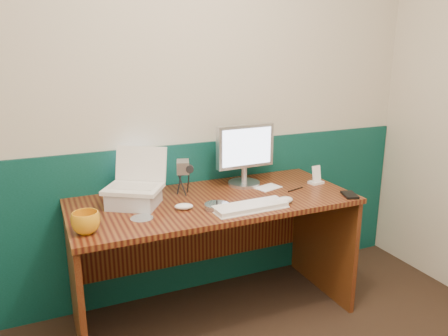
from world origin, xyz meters
name	(u,v)px	position (x,y,z in m)	size (l,w,h in m)	color
back_wall	(165,105)	(0.00, 1.75, 1.25)	(3.50, 0.04, 2.50)	beige
wainscot	(169,222)	(0.00, 1.74, 0.50)	(3.48, 0.02, 1.00)	#07352C
desk	(214,259)	(0.16, 1.38, 0.38)	(1.60, 0.70, 0.75)	#380E0A
laptop_riser	(134,198)	(-0.28, 1.45, 0.79)	(0.25, 0.21, 0.09)	silver
laptop	(132,169)	(-0.28, 1.45, 0.96)	(0.29, 0.22, 0.24)	white
monitor	(244,156)	(0.44, 1.55, 0.94)	(0.37, 0.11, 0.37)	silver
keyboard	(250,207)	(0.28, 1.15, 0.76)	(0.40, 0.13, 0.02)	white
mouse_right	(284,200)	(0.48, 1.15, 0.77)	(0.12, 0.07, 0.04)	white
mouse_left	(184,206)	(-0.05, 1.29, 0.77)	(0.10, 0.06, 0.03)	white
mug	(86,223)	(-0.56, 1.18, 0.80)	(0.13, 0.13, 0.10)	orange
camcorder	(183,177)	(0.03, 1.52, 0.85)	(0.09, 0.13, 0.21)	#A4A4A9
cd_spindle	(217,206)	(0.12, 1.22, 0.76)	(0.13, 0.13, 0.03)	silver
cd_loose_a	(142,218)	(-0.28, 1.26, 0.75)	(0.12, 0.12, 0.00)	silver
pen	(296,189)	(0.68, 1.33, 0.75)	(0.01, 0.01, 0.13)	black
papers	(268,188)	(0.54, 1.43, 0.75)	(0.15, 0.10, 0.00)	white
dock	(316,182)	(0.86, 1.38, 0.76)	(0.08, 0.06, 0.02)	white
music_player	(316,174)	(0.86, 1.38, 0.82)	(0.06, 0.01, 0.10)	white
pda	(350,195)	(0.90, 1.11, 0.76)	(0.07, 0.12, 0.01)	black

